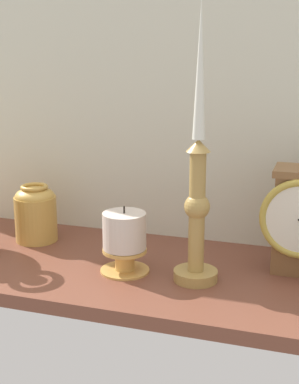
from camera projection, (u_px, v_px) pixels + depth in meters
The scene contains 5 objects.
ground_plane at pixel (144, 273), 102.50cm from camera, with size 100.00×36.00×2.40cm, color brown.
back_wall at pixel (174, 77), 110.90cm from camera, with size 120.00×2.00×65.00cm, color silver.
candlestick_tall_left at pixel (197, 194), 92.54cm from camera, with size 7.49×7.49×46.11cm.
brass_vase_jar at pixel (36, 212), 114.38cm from camera, with size 8.45×8.45×11.62cm.
pillar_candle_front at pixel (125, 239), 98.60cm from camera, with size 8.67×8.67×11.95cm.
Camera 1 is at (30.74, -90.30, 39.08)cm, focal length 53.10 mm.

